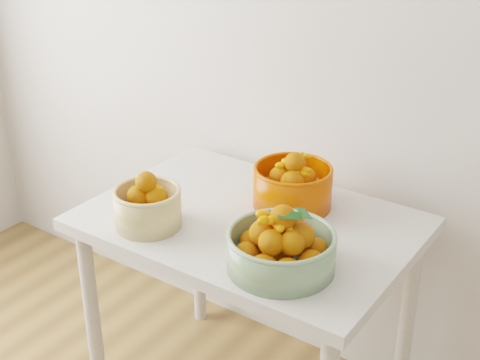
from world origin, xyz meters
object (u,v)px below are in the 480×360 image
Objects in this scene: table at (249,245)px; bowl_cream at (147,206)px; bowl_orange at (293,185)px; bowl_green at (281,248)px.

bowl_cream is at bearing -137.42° from table.
table is 3.94× the size of bowl_orange.
bowl_green is at bearing -39.23° from table.
table is at bearing -113.32° from bowl_orange.
bowl_cream is at bearing -129.23° from bowl_orange.
bowl_orange reaches higher than table.
table is 0.33m from bowl_green.
bowl_green reaches higher than bowl_orange.
bowl_cream is 0.72× the size of bowl_green.
bowl_green is (0.22, -0.18, 0.16)m from table.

